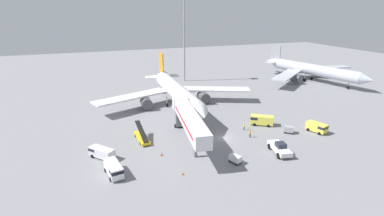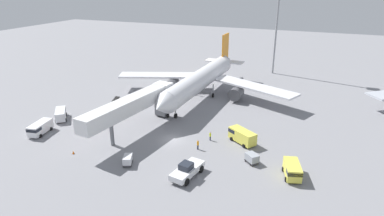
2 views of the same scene
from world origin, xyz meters
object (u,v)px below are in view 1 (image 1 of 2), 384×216
airplane_at_gate (176,91)px  airplane_background (311,70)px  safety_cone_bravo (183,173)px  apron_light_mast (184,24)px  service_van_outer_left (317,127)px  pushback_tug (280,148)px  jet_bridge (188,118)px  service_van_rear_left (114,169)px  ground_crew_worker_midground (244,127)px  service_van_near_center (101,152)px  baggage_cart_mid_left (235,159)px  baggage_cart_near_left (289,129)px  safety_cone_alpha (162,154)px  belt_loader_truck (142,137)px  ground_crew_worker_foreground (250,133)px  service_van_far_left (261,120)px

airplane_at_gate → airplane_background: size_ratio=1.03×
safety_cone_bravo → apron_light_mast: (22.23, 64.53, 21.23)m
service_van_outer_left → pushback_tug: bearing=-158.3°
jet_bridge → pushback_tug: bearing=-35.6°
service_van_rear_left → ground_crew_worker_midground: size_ratio=3.40×
service_van_near_center → baggage_cart_mid_left: service_van_near_center is taller
baggage_cart_near_left → safety_cone_bravo: baggage_cart_near_left is taller
jet_bridge → ground_crew_worker_midground: (14.42, 1.63, -4.63)m
jet_bridge → service_van_near_center: (-17.83, -0.77, -4.33)m
service_van_rear_left → airplane_background: 90.96m
service_van_rear_left → airplane_at_gate: bearing=56.6°
jet_bridge → pushback_tug: size_ratio=3.64×
baggage_cart_near_left → apron_light_mast: apron_light_mast is taller
pushback_tug → service_van_near_center: (-33.02, 10.11, 0.08)m
airplane_background → service_van_outer_left: bearing=-129.3°
pushback_tug → safety_cone_alpha: bearing=162.4°
jet_bridge → belt_loader_truck: size_ratio=3.35×
belt_loader_truck → service_van_outer_left: 39.84m
service_van_near_center → ground_crew_worker_midground: 32.34m
service_van_near_center → baggage_cart_mid_left: 25.30m
belt_loader_truck → safety_cone_bravo: bearing=-76.4°
safety_cone_bravo → baggage_cart_mid_left: bearing=3.0°
airplane_background → service_van_rear_left: bearing=-151.0°
ground_crew_worker_foreground → apron_light_mast: bearing=86.4°
airplane_at_gate → belt_loader_truck: (-13.69, -19.31, -3.82)m
belt_loader_truck → service_van_far_left: bearing=-2.6°
service_van_rear_left → baggage_cart_near_left: size_ratio=2.22×
airplane_at_gate → jet_bridge: size_ratio=1.94×
pushback_tug → ground_crew_worker_foreground: pushback_tug is taller
service_van_rear_left → safety_cone_bravo: 11.75m
airplane_background → apron_light_mast: (-46.23, 16.62, 17.11)m
jet_bridge → safety_cone_bravo: jet_bridge is taller
service_van_rear_left → safety_cone_alpha: bearing=23.6°
pushback_tug → ground_crew_worker_midground: bearing=93.5°
apron_light_mast → belt_loader_truck: bearing=-118.4°
ground_crew_worker_midground → airplane_background: bearing=35.2°
jet_bridge → baggage_cart_near_left: size_ratio=9.60×
ground_crew_worker_foreground → airplane_background: airplane_background is taller
baggage_cart_mid_left → safety_cone_alpha: size_ratio=3.37×
apron_light_mast → jet_bridge: bearing=-107.9°
belt_loader_truck → ground_crew_worker_foreground: size_ratio=4.09×
service_van_far_left → safety_cone_bravo: service_van_far_left is taller
belt_loader_truck → safety_cone_alpha: bearing=-74.9°
service_van_rear_left → safety_cone_bravo: bearing=-19.2°
airplane_background → belt_loader_truck: bearing=-156.3°
service_van_rear_left → safety_cone_alpha: service_van_rear_left is taller
airplane_at_gate → safety_cone_bravo: 37.05m
baggage_cart_near_left → apron_light_mast: 60.08m
baggage_cart_mid_left → ground_crew_worker_foreground: bearing=46.4°
jet_bridge → service_van_rear_left: size_ratio=4.33×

